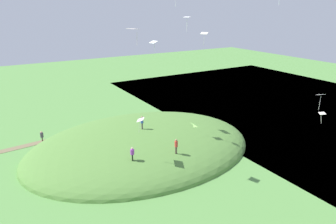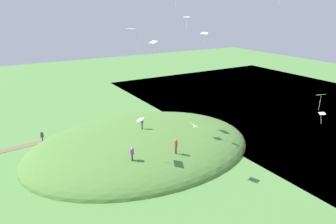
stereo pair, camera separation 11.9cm
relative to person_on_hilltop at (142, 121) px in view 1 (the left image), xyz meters
name	(u,v)px [view 1 (the left image)]	position (x,y,z in m)	size (l,w,h in m)	color
ground_plane	(185,142)	(-6.27, 0.99, -4.02)	(160.00, 160.00, 0.00)	#548941
lake_water	(311,111)	(-34.69, 0.99, -4.22)	(49.17, 80.00, 0.40)	#2A4F75
grass_hill	(142,148)	(0.00, -0.39, -4.02)	(31.35, 23.71, 5.74)	#538139
person_on_hilltop	(142,121)	(0.00, 0.00, 0.00)	(0.38, 0.38, 1.81)	#3E3836
person_near_shore	(42,136)	(11.36, -9.01, -2.91)	(0.45, 0.45, 1.78)	#403529
person_watching_kites	(132,152)	(4.36, 6.38, -0.83)	(0.56, 0.56, 1.58)	black
person_with_child	(176,144)	(-0.74, 7.32, -0.68)	(0.47, 0.47, 1.83)	brown
kite_0	(322,114)	(-14.16, 15.92, 3.22)	(1.03, 1.05, 1.25)	white
kite_1	(133,29)	(3.82, 6.61, 12.26)	(1.12, 1.36, 1.60)	silver
kite_2	(187,18)	(-1.10, 8.51, 13.24)	(0.71, 0.78, 1.49)	white
kite_5	(154,42)	(-2.44, -1.02, 9.99)	(0.86, 1.17, 1.28)	white
kite_7	(321,96)	(-15.33, 14.68, 4.82)	(0.98, 0.80, 1.96)	silver
kite_8	(140,120)	(3.41, 6.72, 2.86)	(1.18, 1.26, 1.64)	white
kite_11	(204,34)	(-9.21, 0.71, 10.89)	(1.06, 1.15, 1.72)	silver
mooring_post	(194,127)	(-9.73, -1.85, -3.47)	(0.14, 0.14, 1.11)	brown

